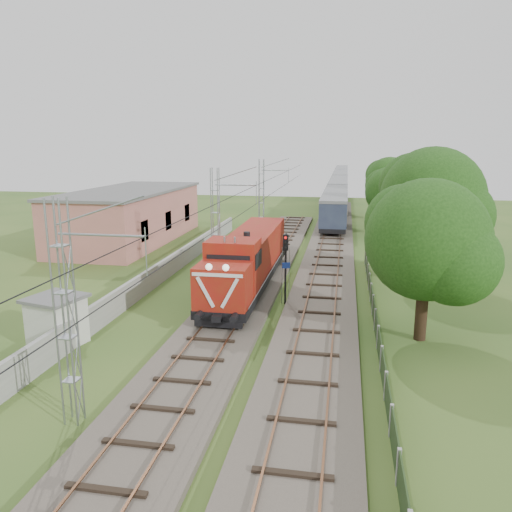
% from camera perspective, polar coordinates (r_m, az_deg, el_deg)
% --- Properties ---
extents(ground, '(140.00, 140.00, 0.00)m').
position_cam_1_polar(ground, '(25.40, -4.81, -9.70)').
color(ground, '#2D4E1D').
rests_on(ground, ground).
extents(track_main, '(4.20, 70.00, 0.45)m').
position_cam_1_polar(track_main, '(31.75, -1.56, -4.66)').
color(track_main, '#6B6054').
rests_on(track_main, ground).
extents(track_side, '(4.20, 80.00, 0.45)m').
position_cam_1_polar(track_side, '(43.71, 8.36, 0.07)').
color(track_side, '#6B6054').
rests_on(track_side, ground).
extents(catenary, '(3.31, 70.00, 8.00)m').
position_cam_1_polar(catenary, '(36.28, -4.57, 3.78)').
color(catenary, gray).
rests_on(catenary, ground).
extents(boundary_wall, '(0.25, 40.00, 1.50)m').
position_cam_1_polar(boundary_wall, '(37.97, -9.67, -1.03)').
color(boundary_wall, '#9E9E99').
rests_on(boundary_wall, ground).
extents(station_building, '(8.40, 20.40, 5.22)m').
position_cam_1_polar(station_building, '(51.72, -14.17, 4.54)').
color(station_building, '#C37069').
rests_on(station_building, ground).
extents(fence, '(0.12, 32.00, 1.20)m').
position_cam_1_polar(fence, '(27.27, 13.47, -7.06)').
color(fence, black).
rests_on(fence, ground).
extents(locomotive, '(2.92, 16.66, 4.23)m').
position_cam_1_polar(locomotive, '(33.09, -0.89, -0.33)').
color(locomotive, black).
rests_on(locomotive, ground).
extents(coach_rake, '(2.90, 86.45, 3.35)m').
position_cam_1_polar(coach_rake, '(94.31, 9.51, 8.18)').
color(coach_rake, black).
rests_on(coach_rake, ground).
extents(signal_post, '(0.48, 0.38, 4.42)m').
position_cam_1_polar(signal_post, '(30.09, 3.40, -0.03)').
color(signal_post, black).
rests_on(signal_post, ground).
extents(relay_hut, '(2.90, 2.90, 2.48)m').
position_cam_1_polar(relay_hut, '(26.31, -21.79, -6.89)').
color(relay_hut, beige).
rests_on(relay_hut, ground).
extents(tree_a, '(6.25, 5.95, 8.10)m').
position_cam_1_polar(tree_a, '(25.51, 19.11, 1.59)').
color(tree_a, '#312214').
rests_on(tree_a, ground).
extents(tree_b, '(7.34, 6.99, 9.51)m').
position_cam_1_polar(tree_b, '(36.01, 19.60, 6.05)').
color(tree_b, '#312214').
rests_on(tree_b, ground).
extents(tree_c, '(5.66, 5.39, 7.34)m').
position_cam_1_polar(tree_c, '(55.24, 15.23, 7.01)').
color(tree_c, '#312214').
rests_on(tree_c, ground).
extents(tree_d, '(6.20, 5.90, 8.04)m').
position_cam_1_polar(tree_d, '(65.95, 15.03, 8.27)').
color(tree_d, '#312214').
rests_on(tree_d, ground).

